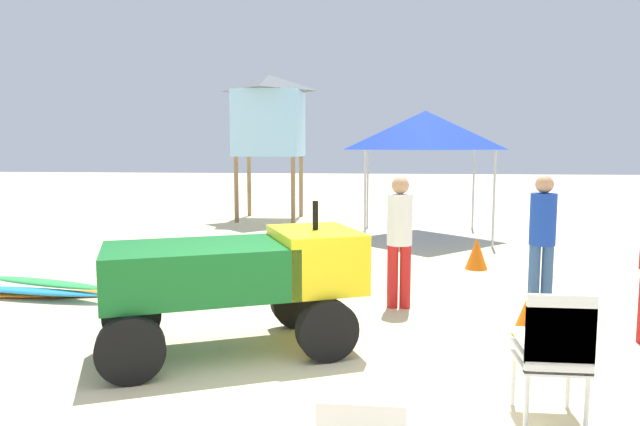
{
  "coord_description": "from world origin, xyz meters",
  "views": [
    {
      "loc": [
        0.75,
        -4.51,
        2.05
      ],
      "look_at": [
        -0.02,
        2.87,
        1.2
      ],
      "focal_mm": 32.5,
      "sensor_mm": 36.0,
      "label": 1
    }
  ],
  "objects_px": {
    "surfboard_pile": "(44,289)",
    "lifeguard_tower": "(269,115)",
    "lifeguard_near_center": "(542,233)",
    "traffic_cone_near": "(477,253)",
    "popup_canopy": "(425,130)",
    "cooler_box": "(361,420)",
    "traffic_cone_far": "(529,313)",
    "utility_cart": "(239,274)",
    "lifeguard_near_right": "(400,233)",
    "stacked_plastic_chairs": "(554,346)"
  },
  "relations": [
    {
      "from": "surfboard_pile",
      "to": "lifeguard_tower",
      "type": "height_order",
      "value": "lifeguard_tower"
    },
    {
      "from": "lifeguard_near_center",
      "to": "surfboard_pile",
      "type": "bearing_deg",
      "value": -178.77
    },
    {
      "from": "surfboard_pile",
      "to": "traffic_cone_near",
      "type": "relative_size",
      "value": 3.98
    },
    {
      "from": "lifeguard_near_center",
      "to": "popup_canopy",
      "type": "relative_size",
      "value": 0.59
    },
    {
      "from": "traffic_cone_near",
      "to": "cooler_box",
      "type": "xyz_separation_m",
      "value": [
        -1.75,
        -6.04,
        -0.07
      ]
    },
    {
      "from": "surfboard_pile",
      "to": "cooler_box",
      "type": "height_order",
      "value": "cooler_box"
    },
    {
      "from": "traffic_cone_far",
      "to": "cooler_box",
      "type": "bearing_deg",
      "value": -124.26
    },
    {
      "from": "utility_cart",
      "to": "lifeguard_near_right",
      "type": "relative_size",
      "value": 1.67
    },
    {
      "from": "popup_canopy",
      "to": "surfboard_pile",
      "type": "bearing_deg",
      "value": -132.77
    },
    {
      "from": "popup_canopy",
      "to": "traffic_cone_far",
      "type": "relative_size",
      "value": 5.7
    },
    {
      "from": "utility_cart",
      "to": "popup_canopy",
      "type": "xyz_separation_m",
      "value": [
        2.41,
        7.73,
        1.64
      ]
    },
    {
      "from": "popup_canopy",
      "to": "cooler_box",
      "type": "xyz_separation_m",
      "value": [
        -1.11,
        -9.54,
        -2.23
      ]
    },
    {
      "from": "traffic_cone_far",
      "to": "surfboard_pile",
      "type": "bearing_deg",
      "value": 171.05
    },
    {
      "from": "stacked_plastic_chairs",
      "to": "popup_canopy",
      "type": "distance_m",
      "value": 9.25
    },
    {
      "from": "cooler_box",
      "to": "utility_cart",
      "type": "bearing_deg",
      "value": 125.57
    },
    {
      "from": "popup_canopy",
      "to": "traffic_cone_far",
      "type": "height_order",
      "value": "popup_canopy"
    },
    {
      "from": "surfboard_pile",
      "to": "cooler_box",
      "type": "distance_m",
      "value": 5.68
    },
    {
      "from": "lifeguard_near_right",
      "to": "traffic_cone_far",
      "type": "relative_size",
      "value": 3.36
    },
    {
      "from": "surfboard_pile",
      "to": "lifeguard_near_right",
      "type": "relative_size",
      "value": 1.27
    },
    {
      "from": "lifeguard_near_right",
      "to": "traffic_cone_far",
      "type": "bearing_deg",
      "value": -35.6
    },
    {
      "from": "popup_canopy",
      "to": "cooler_box",
      "type": "bearing_deg",
      "value": -96.67
    },
    {
      "from": "cooler_box",
      "to": "traffic_cone_far",
      "type": "bearing_deg",
      "value": 55.74
    },
    {
      "from": "utility_cart",
      "to": "stacked_plastic_chairs",
      "type": "distance_m",
      "value": 3.0
    },
    {
      "from": "utility_cart",
      "to": "lifeguard_tower",
      "type": "height_order",
      "value": "lifeguard_tower"
    },
    {
      "from": "lifeguard_near_right",
      "to": "traffic_cone_near",
      "type": "relative_size",
      "value": 3.13
    },
    {
      "from": "traffic_cone_near",
      "to": "lifeguard_tower",
      "type": "bearing_deg",
      "value": 126.84
    },
    {
      "from": "lifeguard_near_center",
      "to": "lifeguard_near_right",
      "type": "relative_size",
      "value": 1.01
    },
    {
      "from": "lifeguard_near_center",
      "to": "popup_canopy",
      "type": "height_order",
      "value": "popup_canopy"
    },
    {
      "from": "cooler_box",
      "to": "traffic_cone_near",
      "type": "bearing_deg",
      "value": 73.88
    },
    {
      "from": "surfboard_pile",
      "to": "utility_cart",
      "type": "bearing_deg",
      "value": -28.65
    },
    {
      "from": "lifeguard_near_right",
      "to": "cooler_box",
      "type": "xyz_separation_m",
      "value": [
        -0.36,
        -3.54,
        -0.77
      ]
    },
    {
      "from": "surfboard_pile",
      "to": "cooler_box",
      "type": "xyz_separation_m",
      "value": [
        4.45,
        -3.53,
        0.08
      ]
    },
    {
      "from": "surfboard_pile",
      "to": "lifeguard_tower",
      "type": "distance_m",
      "value": 9.38
    },
    {
      "from": "stacked_plastic_chairs",
      "to": "lifeguard_near_right",
      "type": "xyz_separation_m",
      "value": [
        -1.03,
        3.06,
        0.36
      ]
    },
    {
      "from": "lifeguard_tower",
      "to": "traffic_cone_far",
      "type": "distance_m",
      "value": 11.2
    },
    {
      "from": "stacked_plastic_chairs",
      "to": "cooler_box",
      "type": "height_order",
      "value": "stacked_plastic_chairs"
    },
    {
      "from": "lifeguard_tower",
      "to": "traffic_cone_near",
      "type": "bearing_deg",
      "value": -53.16
    },
    {
      "from": "lifeguard_near_right",
      "to": "cooler_box",
      "type": "bearing_deg",
      "value": -95.88
    },
    {
      "from": "surfboard_pile",
      "to": "lifeguard_near_right",
      "type": "xyz_separation_m",
      "value": [
        4.81,
        0.01,
        0.85
      ]
    },
    {
      "from": "lifeguard_tower",
      "to": "traffic_cone_near",
      "type": "xyz_separation_m",
      "value": [
        4.73,
        -6.31,
        -2.66
      ]
    },
    {
      "from": "lifeguard_near_center",
      "to": "traffic_cone_far",
      "type": "distance_m",
      "value": 1.39
    },
    {
      "from": "surfboard_pile",
      "to": "popup_canopy",
      "type": "bearing_deg",
      "value": 47.23
    },
    {
      "from": "stacked_plastic_chairs",
      "to": "lifeguard_near_right",
      "type": "bearing_deg",
      "value": 108.56
    },
    {
      "from": "traffic_cone_far",
      "to": "lifeguard_tower",
      "type": "bearing_deg",
      "value": 115.73
    },
    {
      "from": "utility_cart",
      "to": "traffic_cone_far",
      "type": "bearing_deg",
      "value": 13.87
    },
    {
      "from": "stacked_plastic_chairs",
      "to": "lifeguard_near_center",
      "type": "distance_m",
      "value": 3.3
    },
    {
      "from": "traffic_cone_far",
      "to": "lifeguard_near_right",
      "type": "bearing_deg",
      "value": 144.4
    },
    {
      "from": "utility_cart",
      "to": "lifeguard_near_right",
      "type": "distance_m",
      "value": 2.4
    },
    {
      "from": "utility_cart",
      "to": "lifeguard_tower",
      "type": "bearing_deg",
      "value": 99.1
    },
    {
      "from": "surfboard_pile",
      "to": "traffic_cone_near",
      "type": "xyz_separation_m",
      "value": [
        6.19,
        2.51,
        0.15
      ]
    }
  ]
}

